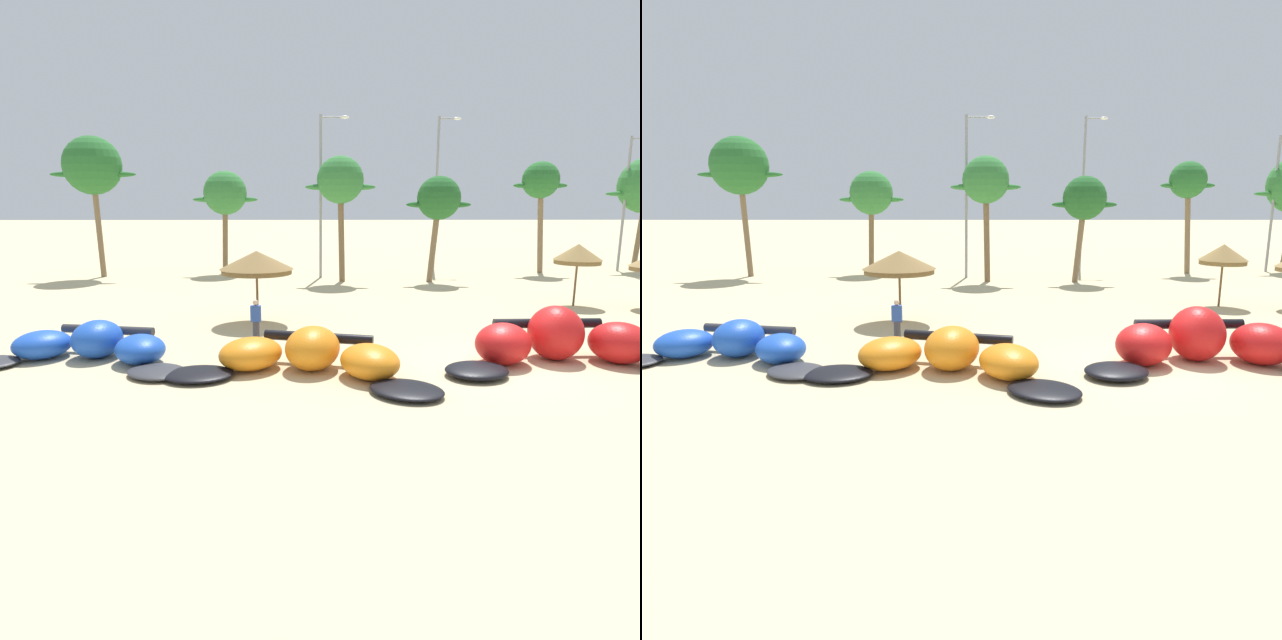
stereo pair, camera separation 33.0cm
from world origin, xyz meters
The scene contains 15 objects.
ground_plane centered at (0.00, 0.00, 0.00)m, with size 260.00×260.00×0.00m, color beige.
kite_far_left centered at (-12.87, 0.63, 0.47)m, with size 7.68×4.25×1.21m.
kite_left centered at (-5.93, -0.83, 0.50)m, with size 8.13×4.86×1.31m.
kite_left_of_center centered at (1.95, 0.11, 0.67)m, with size 8.41×3.84×1.74m.
beach_umbrella_near_van centered at (-8.09, 6.20, 2.53)m, with size 3.04×3.04×2.99m.
beach_umbrella_middle centered at (6.85, 9.80, 2.50)m, with size 2.22×2.22×2.98m.
person_near_kites centered at (-7.80, 2.52, 0.82)m, with size 0.36×0.24×1.62m.
palm_leftmost centered at (-19.90, 20.71, 7.11)m, with size 5.55×3.70×9.04m.
palm_left centered at (-11.72, 22.51, 5.41)m, with size 4.43×2.95×6.97m.
palm_left_of_gap centered at (-4.08, 18.21, 6.10)m, with size 4.28×2.86×7.64m.
palm_center_left centered at (1.92, 18.05, 5.04)m, with size 3.97×2.65×6.47m.
palm_center_right centered at (9.80, 22.32, 6.18)m, with size 3.71×2.48×7.60m.
lamppost_west centered at (-5.10, 20.11, 5.68)m, with size 1.88×0.24×10.23m.
lamppost_west_center centered at (3.14, 23.93, 5.87)m, with size 1.63×0.24×10.69m.
lamppost_east_center centered at (16.35, 23.26, 5.16)m, with size 1.39×0.24×9.33m.
Camera 1 is at (-5.85, -16.73, 5.01)m, focal length 31.49 mm.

